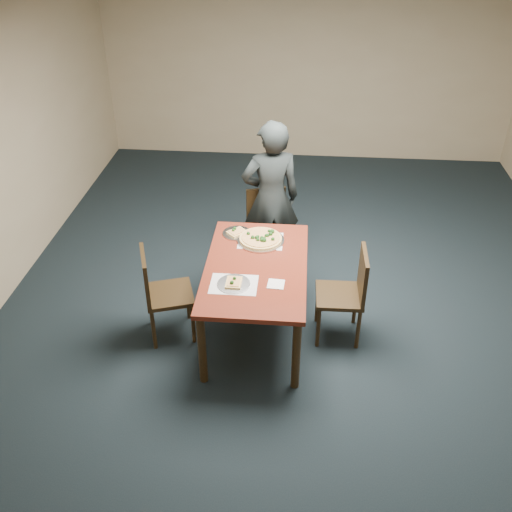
# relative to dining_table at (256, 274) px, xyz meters

# --- Properties ---
(ground) EXTENTS (8.00, 8.00, 0.00)m
(ground) POSITION_rel_dining_table_xyz_m (0.41, 0.26, -0.66)
(ground) COLOR black
(ground) RESTS_ON ground
(room_shell) EXTENTS (8.00, 8.00, 8.00)m
(room_shell) POSITION_rel_dining_table_xyz_m (0.41, 0.26, 1.08)
(room_shell) COLOR tan
(room_shell) RESTS_ON ground
(dining_table) EXTENTS (0.90, 1.50, 0.75)m
(dining_table) POSITION_rel_dining_table_xyz_m (0.00, 0.00, 0.00)
(dining_table) COLOR #591C11
(dining_table) RESTS_ON ground
(chair_far) EXTENTS (0.52, 0.52, 0.91)m
(chair_far) POSITION_rel_dining_table_xyz_m (0.03, 1.10, -0.14)
(chair_far) COLOR black
(chair_far) RESTS_ON ground
(chair_left) EXTENTS (0.53, 0.53, 0.91)m
(chair_left) POSITION_rel_dining_table_xyz_m (-0.86, -0.12, -0.14)
(chair_left) COLOR black
(chair_left) RESTS_ON ground
(chair_right) EXTENTS (0.43, 0.43, 0.91)m
(chair_right) POSITION_rel_dining_table_xyz_m (0.84, 0.02, -0.14)
(chair_right) COLOR black
(chair_right) RESTS_ON ground
(diner) EXTENTS (0.70, 0.55, 1.68)m
(diner) POSITION_rel_dining_table_xyz_m (0.06, 1.11, 0.18)
(diner) COLOR black
(diner) RESTS_ON ground
(placemat_main) EXTENTS (0.42, 0.32, 0.00)m
(placemat_main) POSITION_rel_dining_table_xyz_m (0.01, 0.42, 0.09)
(placemat_main) COLOR white
(placemat_main) RESTS_ON dining_table
(placemat_near) EXTENTS (0.40, 0.30, 0.00)m
(placemat_near) POSITION_rel_dining_table_xyz_m (-0.16, -0.30, 0.09)
(placemat_near) COLOR white
(placemat_near) RESTS_ON dining_table
(pizza_pan) EXTENTS (0.45, 0.45, 0.07)m
(pizza_pan) POSITION_rel_dining_table_xyz_m (0.01, 0.42, 0.12)
(pizza_pan) COLOR silver
(pizza_pan) RESTS_ON dining_table
(slice_plate_near) EXTENTS (0.28, 0.28, 0.06)m
(slice_plate_near) POSITION_rel_dining_table_xyz_m (-0.16, -0.30, 0.11)
(slice_plate_near) COLOR silver
(slice_plate_near) RESTS_ON dining_table
(slice_plate_far) EXTENTS (0.28, 0.28, 0.06)m
(slice_plate_far) POSITION_rel_dining_table_xyz_m (-0.23, 0.53, 0.10)
(slice_plate_far) COLOR silver
(slice_plate_far) RESTS_ON dining_table
(napkin) EXTENTS (0.15, 0.15, 0.01)m
(napkin) POSITION_rel_dining_table_xyz_m (0.19, -0.27, 0.09)
(napkin) COLOR white
(napkin) RESTS_ON dining_table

